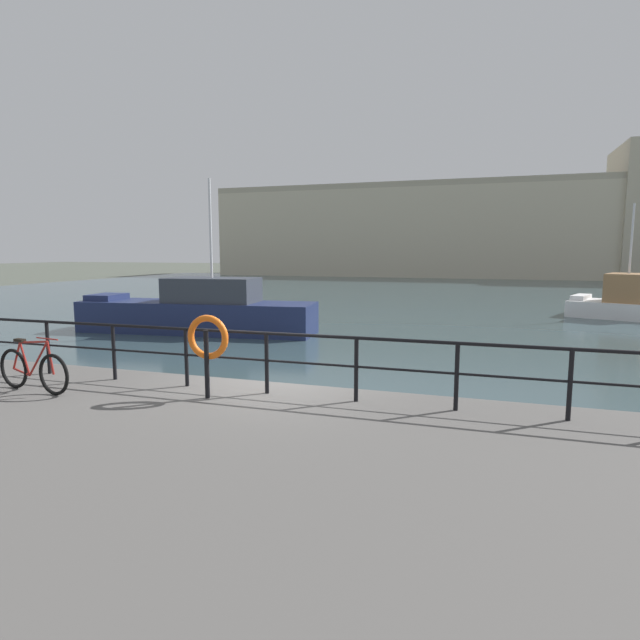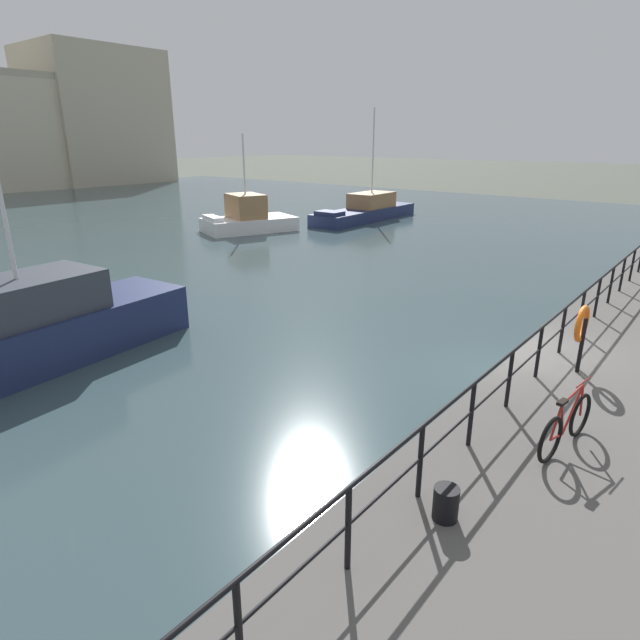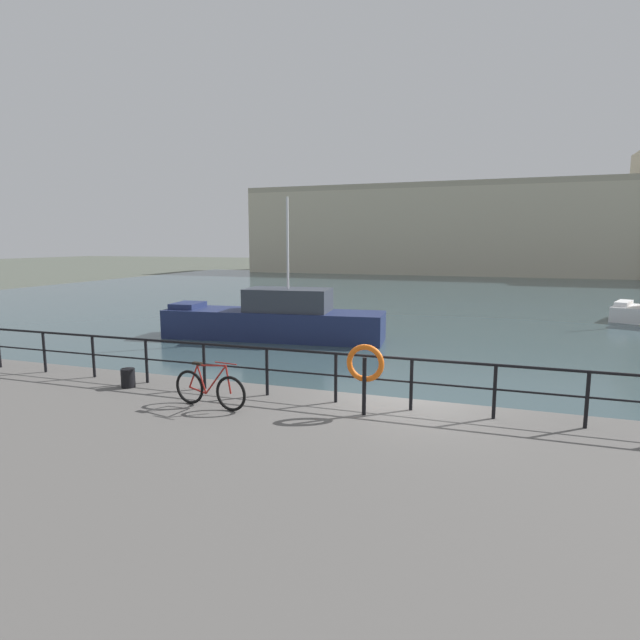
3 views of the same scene
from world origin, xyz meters
The scene contains 8 objects.
ground_plane centered at (0.00, 0.00, 0.00)m, with size 240.00×240.00×0.00m, color #4C5147.
moored_blue_motorboat centered at (10.41, 19.88, 0.78)m, with size 5.98×4.53×5.54m.
moored_harbor_tender centered at (18.69, 16.96, 0.65)m, with size 9.65×2.52×7.18m.
moored_red_daysailer centered at (-7.28, 9.50, 0.87)m, with size 9.79×3.18×6.08m.
quay_railing centered at (-0.57, -0.75, 1.58)m, with size 23.80×0.07×1.08m.
parked_bicycle centered at (-3.69, -1.91, 1.23)m, with size 1.76×0.30×0.98m.
mooring_bollard centered at (-6.28, -1.22, 1.06)m, with size 0.32×0.32×0.44m, color black.
life_ring_stand centered at (-0.60, -1.28, 1.82)m, with size 0.75×0.16×1.40m.
Camera 2 is at (-11.45, -3.41, 5.34)m, focal length 29.54 mm.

